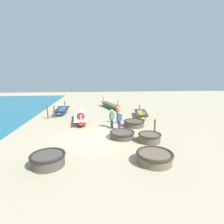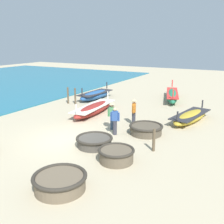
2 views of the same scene
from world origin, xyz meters
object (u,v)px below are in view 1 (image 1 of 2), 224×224
object	(u,v)px
long_boat_green_hull	(81,118)
mooring_post_mid_beach	(48,112)
coracle_front_left	(155,157)
coracle_tilted	(122,134)
coracle_nearest	(150,137)
fisherman_standing_right	(119,120)
mooring_post_inland	(155,126)
coracle_upturned	(134,123)
fisherman_crouching	(112,117)
fisherman_with_hat	(118,114)
long_boat_white_hull	(62,111)
coracle_weathered	(48,159)
long_boat_ochre_hull	(110,105)
mooring_post_shoreline	(54,112)
long_boat_blue_hull	(141,114)

from	to	relation	value
long_boat_green_hull	mooring_post_mid_beach	xyz separation A→B (m)	(-3.59, 1.59, 0.34)
coracle_front_left	coracle_tilted	bearing A→B (deg)	105.31
coracle_nearest	fisherman_standing_right	world-z (taller)	fisherman_standing_right
coracle_nearest	mooring_post_inland	xyz separation A→B (m)	(1.02, 1.85, 0.23)
coracle_upturned	coracle_tilted	bearing A→B (deg)	-118.51
mooring_post_inland	fisherman_standing_right	bearing A→B (deg)	157.39
coracle_upturned	fisherman_crouching	world-z (taller)	fisherman_crouching
coracle_front_left	fisherman_standing_right	world-z (taller)	fisherman_standing_right
fisherman_with_hat	mooring_post_inland	bearing A→B (deg)	-52.44
coracle_nearest	fisherman_with_hat	size ratio (longest dim) A/B	0.96
mooring_post_inland	fisherman_with_hat	bearing A→B (deg)	127.56
long_boat_white_hull	long_boat_green_hull	bearing A→B (deg)	-58.90
coracle_weathered	long_boat_ochre_hull	bearing A→B (deg)	73.85
coracle_tilted	coracle_weathered	size ratio (longest dim) A/B	1.04
long_boat_ochre_hull	mooring_post_mid_beach	bearing A→B (deg)	-141.81
long_boat_green_hull	mooring_post_inland	xyz separation A→B (m)	(6.12, -4.31, 0.21)
fisherman_crouching	fisherman_with_hat	bearing A→B (deg)	62.95
coracle_nearest	coracle_tilted	bearing A→B (deg)	150.72
coracle_tilted	mooring_post_shoreline	size ratio (longest dim) A/B	1.36
coracle_upturned	long_boat_white_hull	bearing A→B (deg)	139.07
mooring_post_shoreline	fisherman_with_hat	bearing A→B (deg)	-22.74
coracle_tilted	coracle_weathered	distance (m)	5.70
coracle_upturned	mooring_post_shoreline	world-z (taller)	mooring_post_shoreline
mooring_post_mid_beach	coracle_front_left	bearing A→B (deg)	-53.15
coracle_front_left	fisherman_standing_right	distance (m)	6.00
coracle_front_left	fisherman_with_hat	bearing A→B (deg)	95.73
long_boat_white_hull	long_boat_blue_hull	world-z (taller)	long_boat_white_hull
fisherman_standing_right	fisherman_crouching	world-z (taller)	fisherman_crouching
coracle_tilted	coracle_nearest	xyz separation A→B (m)	(1.76, -0.98, 0.05)
fisherman_standing_right	mooring_post_shoreline	world-z (taller)	fisherman_standing_right
coracle_upturned	long_boat_white_hull	size ratio (longest dim) A/B	0.44
coracle_weathered	long_boat_blue_hull	distance (m)	12.71
mooring_post_inland	mooring_post_mid_beach	bearing A→B (deg)	148.71
long_boat_white_hull	coracle_tilted	bearing A→B (deg)	-57.89
coracle_weathered	fisherman_crouching	distance (m)	7.46
fisherman_crouching	mooring_post_mid_beach	size ratio (longest dim) A/B	1.21
long_boat_green_hull	coracle_tilted	bearing A→B (deg)	-57.09
long_boat_blue_hull	fisherman_crouching	world-z (taller)	fisherman_crouching
long_boat_green_hull	long_boat_ochre_hull	world-z (taller)	long_boat_ochre_hull
mooring_post_mid_beach	mooring_post_shoreline	distance (m)	0.68
long_boat_blue_hull	fisherman_with_hat	size ratio (longest dim) A/B	2.65
long_boat_green_hull	fisherman_with_hat	xyz separation A→B (m)	(3.61, -1.04, 0.61)
fisherman_with_hat	fisherman_crouching	xyz separation A→B (m)	(-0.74, -1.45, 0.00)
coracle_weathered	coracle_front_left	world-z (taller)	coracle_weathered
fisherman_with_hat	coracle_nearest	bearing A→B (deg)	-73.75
coracle_tilted	coracle_front_left	distance (m)	4.06
fisherman_standing_right	coracle_front_left	bearing A→B (deg)	-80.53
fisherman_with_hat	fisherman_standing_right	distance (m)	2.16
coracle_tilted	long_boat_green_hull	bearing A→B (deg)	122.91
coracle_nearest	long_boat_green_hull	world-z (taller)	long_boat_green_hull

